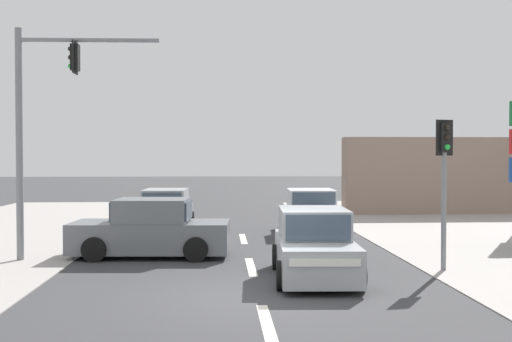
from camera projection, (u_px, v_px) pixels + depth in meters
The scene contains 11 objects.
ground_plane at pixel (259, 295), 11.63m from camera, with size 140.00×140.00×0.00m, color #3A3A3D.
lane_dash_near at pixel (267, 324), 9.63m from camera, with size 0.20×2.40×0.01m, color silver.
lane_dash_mid at pixel (251, 267), 14.62m from camera, with size 0.20×2.40×0.01m, color silver.
lane_dash_far at pixel (243, 239), 19.61m from camera, with size 0.20×2.40×0.01m, color silver.
traffic_signal_mast at pixel (40, 113), 15.41m from camera, with size 3.69×0.44×6.00m.
pedestal_signal_right_kerb at pixel (444, 168), 14.02m from camera, with size 0.44×0.31×3.56m.
shopfront_wall_far at pixel (469, 176), 28.21m from camera, with size 12.00×1.00×3.60m, color gray.
hatchback_oncoming_mid at pixel (314, 247), 13.25m from camera, with size 1.92×3.71×1.53m.
hatchback_receding_far at pixel (166, 212), 21.64m from camera, with size 1.89×3.69×1.53m.
sedan_crossing_left at pixel (151, 230), 16.12m from camera, with size 4.33×2.08×1.56m.
sedan_oncoming_near at pixel (311, 214), 20.76m from camera, with size 2.03×4.31×1.56m.
Camera 1 is at (-0.75, -11.54, 2.70)m, focal length 42.00 mm.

